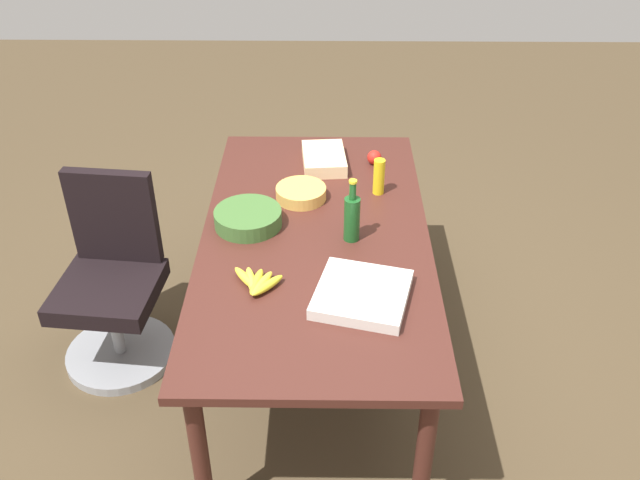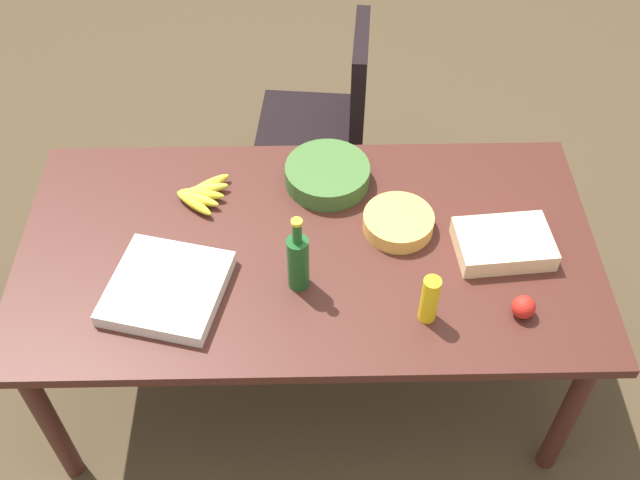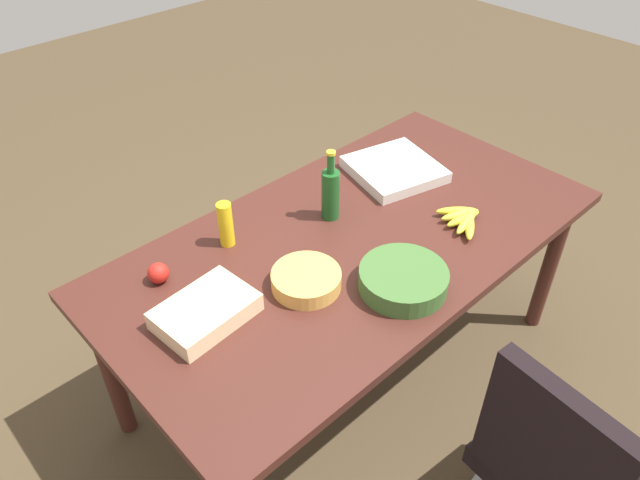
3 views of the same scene
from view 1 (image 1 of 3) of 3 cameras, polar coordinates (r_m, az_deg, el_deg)
ground_plane at (r=3.69m, az=-0.33°, el=-9.83°), size 10.00×10.00×0.00m
conference_table at (r=3.23m, az=-0.37°, el=-0.73°), size 2.00×1.04×0.80m
office_chair at (r=3.65m, az=-16.51°, el=-4.20°), size 0.56×0.56×0.99m
wine_bottle at (r=3.10m, az=2.63°, el=1.89°), size 0.09×0.09×0.30m
chip_bowl at (r=3.44m, az=-1.56°, el=3.86°), size 0.27×0.27×0.06m
salad_bowl at (r=3.25m, az=-5.91°, el=1.80°), size 0.33×0.33×0.08m
banana_bunch at (r=2.87m, az=-5.22°, el=-3.41°), size 0.20×0.23×0.04m
pizza_box at (r=2.80m, az=3.46°, el=-4.45°), size 0.44×0.44×0.05m
apple_red at (r=3.76m, az=4.46°, el=6.75°), size 0.09×0.09×0.08m
sheet_cake at (r=3.74m, az=0.33°, el=6.65°), size 0.34×0.25×0.07m
mustard_bottle at (r=3.46m, az=4.84°, el=5.18°), size 0.07×0.07×0.18m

